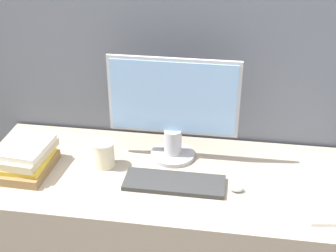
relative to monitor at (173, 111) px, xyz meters
The scene contains 8 objects.
cubicle_panel_rear 0.31m from the monitor, 92.58° to the left, with size 2.08×0.04×1.60m.
desk 0.64m from the monitor, 93.86° to the right, with size 1.68×0.68×0.78m.
monitor is the anchor object (origin of this frame).
keyboard 0.32m from the monitor, 80.23° to the right, with size 0.43×0.15×0.02m.
mouse 0.44m from the monitor, 37.18° to the right, with size 0.06×0.04×0.03m.
coffee_cup 0.36m from the monitor, 157.05° to the right, with size 0.10×0.10×0.12m.
book_stack 0.68m from the monitor, 161.76° to the right, with size 0.24×0.29×0.12m.
paper_pile 0.77m from the monitor, 21.84° to the right, with size 0.27×0.27×0.02m.
Camera 1 is at (0.26, -1.33, 1.96)m, focal length 50.00 mm.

